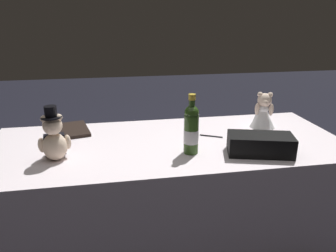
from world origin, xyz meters
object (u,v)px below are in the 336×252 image
Objects in this scene: teddy_bear_bride at (263,112)px; teddy_bear_groom at (54,139)px; signing_pen at (211,136)px; guestbook at (71,130)px; champagne_bottle at (191,129)px; gift_case_black at (260,144)px.

teddy_bear_groom is at bearing -167.03° from teddy_bear_bride.
guestbook reaches higher than signing_pen.
signing_pen is at bearing -29.09° from guestbook.
champagne_bottle reaches higher than teddy_bear_bride.
champagne_bottle reaches higher than signing_pen.
teddy_bear_bride is at bearing 63.07° from gift_case_black.
signing_pen is 0.35m from gift_case_black.
teddy_bear_groom is at bearing -107.69° from guestbook.
teddy_bear_groom is 1.01× the size of guestbook.
signing_pen is 0.36× the size of gift_case_black.
teddy_bear_groom is at bearing -169.29° from signing_pen.
guestbook is at bearing 145.97° from champagne_bottle.
gift_case_black is 1.30× the size of guestbook.
champagne_bottle is (-0.57, -0.34, 0.04)m from teddy_bear_bride.
guestbook is at bearing 164.05° from signing_pen.
champagne_bottle is at bearing -149.39° from teddy_bear_bride.
gift_case_black is at bearing -40.36° from guestbook.
teddy_bear_groom is 0.42m from guestbook.
guestbook is (-0.67, 0.45, -0.13)m from champagne_bottle.
signing_pen is at bearing 122.48° from gift_case_black.
guestbook is (-1.04, 0.53, -0.04)m from gift_case_black.
teddy_bear_bride is 0.47m from gift_case_black.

